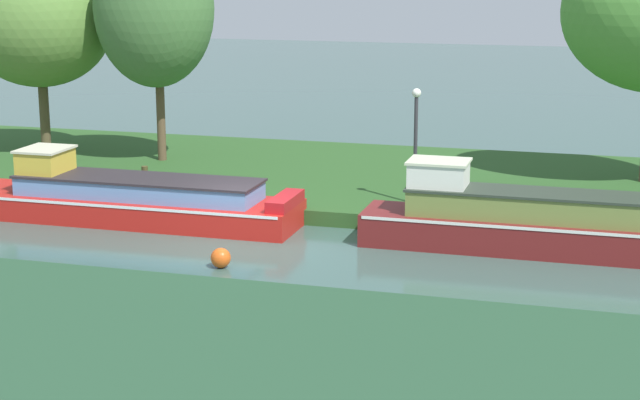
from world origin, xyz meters
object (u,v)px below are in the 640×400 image
Objects in this scene: red_narrowboat at (111,199)px; lamp_post at (416,132)px; mooring_post_near at (145,179)px; willow_tree_centre at (154,8)px; channel_buoy at (221,258)px; maroon_barge at (553,225)px; willow_tree_left at (38,25)px.

red_narrowboat is 8.25m from lamp_post.
mooring_post_near is (-7.45, -0.78, -1.55)m from lamp_post.
lamp_post is (7.70, 2.37, 1.77)m from red_narrowboat.
willow_tree_centre is 10.09m from lamp_post.
willow_tree_centre is 9.85× the size of mooring_post_near.
channel_buoy is (4.16, -4.91, -0.55)m from mooring_post_near.
maroon_barge is 7.81m from channel_buoy.
red_narrowboat is 3.47× the size of lamp_post.
willow_tree_centre is at bearing 102.47° from red_narrowboat.
willow_tree_left is at bearing 132.10° from red_narrowboat.
willow_tree_centre reaches higher than mooring_post_near.
maroon_barge is 14.77m from willow_tree_centre.
maroon_barge is at bearing -20.01° from willow_tree_left.
maroon_barge reaches higher than channel_buoy.
willow_tree_left is 0.85× the size of willow_tree_centre.
red_narrowboat is at bearing -47.90° from willow_tree_left.
channel_buoy is at bearing -49.73° from mooring_post_near.
mooring_post_near is at bearing -174.01° from lamp_post.
willow_tree_left reaches higher than maroon_barge.
lamp_post is 6.90m from channel_buoy.
lamp_post reaches higher than maroon_barge.
channel_buoy is at bearing -120.07° from lamp_post.
willow_tree_left is at bearing 136.41° from channel_buoy.
willow_tree_left reaches higher than mooring_post_near.
mooring_post_near is (1.54, -4.28, -4.48)m from willow_tree_centre.
maroon_barge is 4.74m from lamp_post.
willow_tree_centre is (4.32, -0.36, 0.63)m from willow_tree_left.
maroon_barge is at bearing 25.23° from channel_buoy.
mooring_post_near is at bearing -38.32° from willow_tree_left.
lamp_post is 4.12× the size of mooring_post_near.
maroon_barge reaches higher than mooring_post_near.
willow_tree_centre is (-1.30, 5.86, 4.70)m from red_narrowboat.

